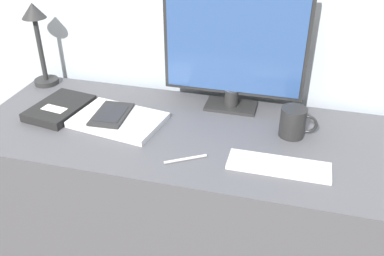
{
  "coord_description": "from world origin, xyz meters",
  "views": [
    {
      "loc": [
        0.32,
        -1.02,
        1.52
      ],
      "look_at": [
        0.01,
        0.14,
        0.79
      ],
      "focal_mm": 40.0,
      "sensor_mm": 36.0,
      "label": 1
    }
  ],
  "objects_px": {
    "notebook": "(60,108)",
    "keyboard": "(279,166)",
    "desk_lamp": "(37,33)",
    "coffee_mug": "(294,122)",
    "laptop": "(118,120)",
    "ereader": "(111,114)",
    "monitor": "(234,46)",
    "pen": "(186,159)"
  },
  "relations": [
    {
      "from": "laptop",
      "to": "ereader",
      "type": "xyz_separation_m",
      "value": [
        -0.03,
        0.01,
        0.02
      ]
    },
    {
      "from": "keyboard",
      "to": "ereader",
      "type": "xyz_separation_m",
      "value": [
        -0.61,
        0.14,
        0.02
      ]
    },
    {
      "from": "pen",
      "to": "desk_lamp",
      "type": "bearing_deg",
      "value": 151.56
    },
    {
      "from": "ereader",
      "to": "notebook",
      "type": "xyz_separation_m",
      "value": [
        -0.22,
        0.01,
        -0.01
      ]
    },
    {
      "from": "keyboard",
      "to": "desk_lamp",
      "type": "relative_size",
      "value": 0.91
    },
    {
      "from": "monitor",
      "to": "notebook",
      "type": "height_order",
      "value": "monitor"
    },
    {
      "from": "monitor",
      "to": "keyboard",
      "type": "height_order",
      "value": "monitor"
    },
    {
      "from": "desk_lamp",
      "to": "coffee_mug",
      "type": "height_order",
      "value": "desk_lamp"
    },
    {
      "from": "desk_lamp",
      "to": "coffee_mug",
      "type": "bearing_deg",
      "value": -8.61
    },
    {
      "from": "laptop",
      "to": "ereader",
      "type": "distance_m",
      "value": 0.03
    },
    {
      "from": "desk_lamp",
      "to": "pen",
      "type": "bearing_deg",
      "value": -28.44
    },
    {
      "from": "ereader",
      "to": "pen",
      "type": "relative_size",
      "value": 1.52
    },
    {
      "from": "keyboard",
      "to": "desk_lamp",
      "type": "height_order",
      "value": "desk_lamp"
    },
    {
      "from": "monitor",
      "to": "ereader",
      "type": "bearing_deg",
      "value": -151.97
    },
    {
      "from": "ereader",
      "to": "desk_lamp",
      "type": "xyz_separation_m",
      "value": [
        -0.4,
        0.22,
        0.2
      ]
    },
    {
      "from": "coffee_mug",
      "to": "notebook",
      "type": "bearing_deg",
      "value": -176.36
    },
    {
      "from": "pen",
      "to": "keyboard",
      "type": "bearing_deg",
      "value": 6.93
    },
    {
      "from": "keyboard",
      "to": "notebook",
      "type": "height_order",
      "value": "notebook"
    },
    {
      "from": "ereader",
      "to": "coffee_mug",
      "type": "relative_size",
      "value": 1.49
    },
    {
      "from": "ereader",
      "to": "coffee_mug",
      "type": "bearing_deg",
      "value": 5.8
    },
    {
      "from": "desk_lamp",
      "to": "coffee_mug",
      "type": "xyz_separation_m",
      "value": [
        1.05,
        -0.16,
        -0.17
      ]
    },
    {
      "from": "keyboard",
      "to": "desk_lamp",
      "type": "distance_m",
      "value": 1.1
    },
    {
      "from": "notebook",
      "to": "keyboard",
      "type": "bearing_deg",
      "value": -10.04
    },
    {
      "from": "keyboard",
      "to": "ereader",
      "type": "height_order",
      "value": "ereader"
    },
    {
      "from": "monitor",
      "to": "laptop",
      "type": "height_order",
      "value": "monitor"
    },
    {
      "from": "notebook",
      "to": "coffee_mug",
      "type": "distance_m",
      "value": 0.86
    },
    {
      "from": "pen",
      "to": "notebook",
      "type": "bearing_deg",
      "value": 161.48
    },
    {
      "from": "keyboard",
      "to": "pen",
      "type": "distance_m",
      "value": 0.29
    },
    {
      "from": "ereader",
      "to": "notebook",
      "type": "distance_m",
      "value": 0.22
    },
    {
      "from": "monitor",
      "to": "desk_lamp",
      "type": "height_order",
      "value": "monitor"
    },
    {
      "from": "ereader",
      "to": "keyboard",
      "type": "bearing_deg",
      "value": -12.52
    },
    {
      "from": "notebook",
      "to": "coffee_mug",
      "type": "bearing_deg",
      "value": 3.64
    },
    {
      "from": "coffee_mug",
      "to": "pen",
      "type": "relative_size",
      "value": 1.02
    },
    {
      "from": "notebook",
      "to": "coffee_mug",
      "type": "relative_size",
      "value": 2.09
    },
    {
      "from": "ereader",
      "to": "coffee_mug",
      "type": "xyz_separation_m",
      "value": [
        0.64,
        0.07,
        0.03
      ]
    },
    {
      "from": "desk_lamp",
      "to": "coffee_mug",
      "type": "distance_m",
      "value": 1.07
    },
    {
      "from": "monitor",
      "to": "desk_lamp",
      "type": "distance_m",
      "value": 0.8
    },
    {
      "from": "laptop",
      "to": "pen",
      "type": "relative_size",
      "value": 2.77
    },
    {
      "from": "laptop",
      "to": "desk_lamp",
      "type": "distance_m",
      "value": 0.53
    },
    {
      "from": "coffee_mug",
      "to": "desk_lamp",
      "type": "bearing_deg",
      "value": 171.39
    },
    {
      "from": "monitor",
      "to": "ereader",
      "type": "distance_m",
      "value": 0.51
    },
    {
      "from": "coffee_mug",
      "to": "pen",
      "type": "distance_m",
      "value": 0.4
    }
  ]
}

